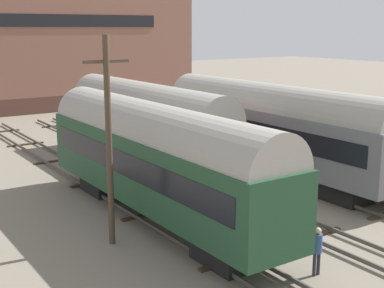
% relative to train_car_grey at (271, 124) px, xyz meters
% --- Properties ---
extents(ground_plane, '(200.00, 200.00, 0.00)m').
position_rel_train_car_grey_xyz_m(ground_plane, '(-4.57, -4.97, -3.02)').
color(ground_plane, slate).
extents(track_left, '(2.60, 60.00, 0.26)m').
position_rel_train_car_grey_xyz_m(track_left, '(-9.13, -4.97, -2.88)').
color(track_left, '#4C4742').
rests_on(track_left, ground).
extents(track_middle, '(2.60, 60.00, 0.26)m').
position_rel_train_car_grey_xyz_m(track_middle, '(-4.57, -4.97, -2.88)').
color(track_middle, '#4C4742').
rests_on(track_middle, ground).
extents(track_right, '(2.60, 60.00, 0.26)m').
position_rel_train_car_grey_xyz_m(track_right, '(0.00, -4.97, -2.88)').
color(track_right, '#4C4742').
rests_on(track_right, ground).
extents(train_car_grey, '(2.91, 16.92, 5.29)m').
position_rel_train_car_grey_xyz_m(train_car_grey, '(0.00, 0.00, 0.00)').
color(train_car_grey, black).
rests_on(train_car_grey, ground).
extents(train_car_green, '(2.91, 16.01, 5.23)m').
position_rel_train_car_grey_xyz_m(train_car_green, '(-9.13, -2.72, -0.04)').
color(train_car_green, black).
rests_on(train_car_green, ground).
extents(train_car_maroon, '(3.08, 16.04, 5.09)m').
position_rel_train_car_grey_xyz_m(train_car_maroon, '(-4.57, 6.24, -0.15)').
color(train_car_maroon, black).
rests_on(train_car_maroon, ground).
extents(station_platform, '(2.77, 12.79, 1.11)m').
position_rel_train_car_grey_xyz_m(station_platform, '(2.70, -3.37, -2.00)').
color(station_platform, brown).
rests_on(station_platform, ground).
extents(bench, '(1.40, 0.40, 0.91)m').
position_rel_train_car_grey_xyz_m(bench, '(2.72, -2.28, -1.43)').
color(bench, brown).
rests_on(bench, station_platform).
extents(person_worker, '(0.32, 0.32, 1.73)m').
position_rel_train_car_grey_xyz_m(person_worker, '(-7.24, -10.42, -1.98)').
color(person_worker, '#282833').
rests_on(person_worker, ground).
extents(utility_pole, '(1.80, 0.24, 8.08)m').
position_rel_train_car_grey_xyz_m(utility_pole, '(-11.82, -3.95, 1.18)').
color(utility_pole, '#473828').
rests_on(utility_pole, ground).
extents(warehouse_building, '(33.47, 10.94, 16.40)m').
position_rel_train_car_grey_xyz_m(warehouse_building, '(-2.17, 35.01, 5.18)').
color(warehouse_building, '#4F342A').
rests_on(warehouse_building, ground).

